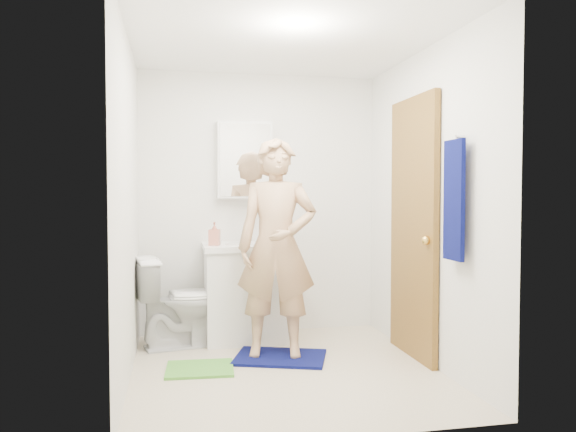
% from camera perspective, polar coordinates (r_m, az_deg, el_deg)
% --- Properties ---
extents(floor, '(2.20, 2.40, 0.02)m').
position_cam_1_polar(floor, '(4.27, -0.32, -15.48)').
color(floor, beige).
rests_on(floor, ground).
extents(ceiling, '(2.20, 2.40, 0.02)m').
position_cam_1_polar(ceiling, '(4.22, -0.33, 17.65)').
color(ceiling, white).
rests_on(ceiling, ground).
extents(wall_back, '(2.20, 0.02, 2.40)m').
position_cam_1_polar(wall_back, '(5.26, -2.89, 1.27)').
color(wall_back, silver).
rests_on(wall_back, ground).
extents(wall_front, '(2.20, 0.02, 2.40)m').
position_cam_1_polar(wall_front, '(2.89, 4.35, 0.44)').
color(wall_front, silver).
rests_on(wall_front, ground).
extents(wall_left, '(0.02, 2.40, 2.40)m').
position_cam_1_polar(wall_left, '(4.00, -16.11, 0.87)').
color(wall_left, silver).
rests_on(wall_left, ground).
extents(wall_right, '(0.02, 2.40, 2.40)m').
position_cam_1_polar(wall_right, '(4.42, 13.94, 1.02)').
color(wall_right, silver).
rests_on(wall_right, ground).
extents(vanity_cabinet, '(0.75, 0.55, 0.80)m').
position_cam_1_polar(vanity_cabinet, '(5.03, -4.07, -7.95)').
color(vanity_cabinet, white).
rests_on(vanity_cabinet, floor).
extents(countertop, '(0.79, 0.59, 0.05)m').
position_cam_1_polar(countertop, '(4.97, -4.08, -3.12)').
color(countertop, white).
rests_on(countertop, vanity_cabinet).
extents(sink_basin, '(0.40, 0.40, 0.03)m').
position_cam_1_polar(sink_basin, '(4.97, -4.08, -2.95)').
color(sink_basin, white).
rests_on(sink_basin, countertop).
extents(faucet, '(0.03, 0.03, 0.12)m').
position_cam_1_polar(faucet, '(5.14, -4.34, -1.99)').
color(faucet, silver).
rests_on(faucet, countertop).
extents(medicine_cabinet, '(0.50, 0.12, 0.70)m').
position_cam_1_polar(medicine_cabinet, '(5.18, -4.43, 5.68)').
color(medicine_cabinet, white).
rests_on(medicine_cabinet, wall_back).
extents(mirror_panel, '(0.46, 0.01, 0.66)m').
position_cam_1_polar(mirror_panel, '(5.12, -4.34, 5.72)').
color(mirror_panel, white).
rests_on(mirror_panel, wall_back).
extents(door, '(0.05, 0.80, 2.05)m').
position_cam_1_polar(door, '(4.54, 12.60, -1.15)').
color(door, olive).
rests_on(door, ground).
extents(door_knob, '(0.07, 0.07, 0.07)m').
position_cam_1_polar(door_knob, '(4.24, 13.86, -2.41)').
color(door_knob, gold).
rests_on(door_knob, door).
extents(towel, '(0.03, 0.24, 0.80)m').
position_cam_1_polar(towel, '(3.87, 16.51, 1.56)').
color(towel, '#080E50').
rests_on(towel, wall_right).
extents(towel_hook, '(0.06, 0.02, 0.02)m').
position_cam_1_polar(towel_hook, '(3.91, 17.10, 7.72)').
color(towel_hook, silver).
rests_on(towel_hook, wall_right).
extents(toilet, '(0.83, 0.58, 0.77)m').
position_cam_1_polar(toilet, '(4.87, -10.68, -8.48)').
color(toilet, white).
rests_on(toilet, floor).
extents(bath_mat, '(0.82, 0.69, 0.02)m').
position_cam_1_polar(bath_mat, '(4.53, -0.80, -14.17)').
color(bath_mat, '#080E50').
rests_on(bath_mat, floor).
extents(green_rug, '(0.51, 0.44, 0.02)m').
position_cam_1_polar(green_rug, '(4.30, -8.95, -15.08)').
color(green_rug, '#56AB39').
rests_on(green_rug, floor).
extents(soap_dispenser, '(0.11, 0.11, 0.20)m').
position_cam_1_polar(soap_dispenser, '(4.85, -7.48, -1.79)').
color(soap_dispenser, '#C6715C').
rests_on(soap_dispenser, countertop).
extents(toothbrush_cup, '(0.18, 0.18, 0.11)m').
position_cam_1_polar(toothbrush_cup, '(5.13, -0.94, -2.06)').
color(toothbrush_cup, '#6F3A81').
rests_on(toothbrush_cup, countertop).
extents(man, '(0.69, 0.53, 1.70)m').
position_cam_1_polar(man, '(4.41, -1.14, -3.16)').
color(man, tan).
rests_on(man, bath_mat).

